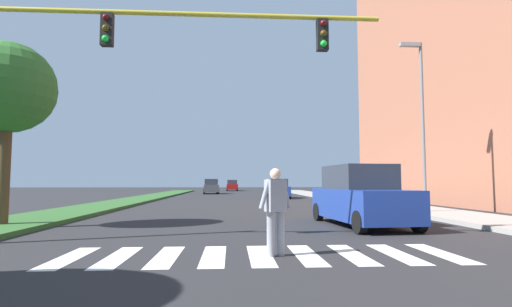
{
  "coord_description": "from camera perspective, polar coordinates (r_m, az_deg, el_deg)",
  "views": [
    {
      "loc": [
        -0.57,
        1.39,
        1.43
      ],
      "look_at": [
        0.65,
        20.43,
        2.83
      ],
      "focal_mm": 27.0,
      "sensor_mm": 36.0,
      "label": 1
    }
  ],
  "objects": [
    {
      "name": "traffic_light_gantry",
      "position": [
        10.19,
        -21.21,
        13.0
      ],
      "size": [
        9.7,
        0.3,
        6.0
      ],
      "color": "gold",
      "rests_on": "median_strip"
    },
    {
      "name": "street_lamp_right",
      "position": [
        18.62,
        23.17,
        5.94
      ],
      "size": [
        1.02,
        0.24,
        7.5
      ],
      "color": "slate",
      "rests_on": "sidewalk_right"
    },
    {
      "name": "pedestrian_performer",
      "position": [
        7.54,
        2.92,
        -7.95
      ],
      "size": [
        0.71,
        0.42,
        1.69
      ],
      "color": "gray",
      "rests_on": "ground_plane"
    },
    {
      "name": "sedan_far_horizon",
      "position": [
        60.38,
        -3.56,
        -4.79
      ],
      "size": [
        1.82,
        4.36,
        1.7
      ],
      "color": "maroon",
      "rests_on": "ground_plane"
    },
    {
      "name": "median_strip",
      "position": [
        27.56,
        -18.65,
        -6.79
      ],
      "size": [
        2.91,
        64.0,
        0.15
      ],
      "primitive_type": "cube",
      "color": "#2D5B28",
      "rests_on": "ground_plane"
    },
    {
      "name": "ground_plane",
      "position": [
        28.65,
        -2.54,
        -7.04
      ],
      "size": [
        140.0,
        140.0,
        0.0
      ],
      "primitive_type": "plane",
      "color": "#262628"
    },
    {
      "name": "sedan_distant",
      "position": [
        45.92,
        -6.68,
        -4.94
      ],
      "size": [
        2.09,
        4.57,
        1.74
      ],
      "color": "#474C51",
      "rests_on": "ground_plane"
    },
    {
      "name": "crosswalk",
      "position": [
        7.71,
        0.65,
        -14.84
      ],
      "size": [
        7.65,
        2.2,
        0.01
      ],
      "color": "silver",
      "rests_on": "ground_plane"
    },
    {
      "name": "sedan_midblock",
      "position": [
        33.62,
        3.32,
        -5.29
      ],
      "size": [
        2.1,
        4.62,
        1.67
      ],
      "color": "navy",
      "rests_on": "ground_plane"
    },
    {
      "name": "suv_crossing",
      "position": [
        13.09,
        15.21,
        -6.22
      ],
      "size": [
        2.31,
        4.74,
        1.97
      ],
      "color": "navy",
      "rests_on": "ground_plane"
    },
    {
      "name": "sidewalk_right",
      "position": [
        28.1,
        15.01,
        -6.81
      ],
      "size": [
        3.0,
        64.0,
        0.15
      ],
      "primitive_type": "cube",
      "color": "#9E9991",
      "rests_on": "ground_plane"
    },
    {
      "name": "tree_mid",
      "position": [
        14.4,
        -32.88,
        8.06
      ],
      "size": [
        2.84,
        2.84,
        5.63
      ],
      "color": "#4C3823",
      "rests_on": "median_strip"
    }
  ]
}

